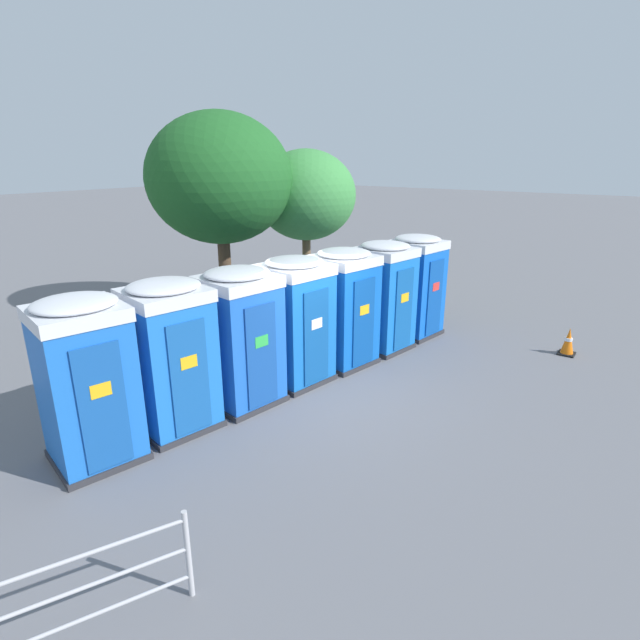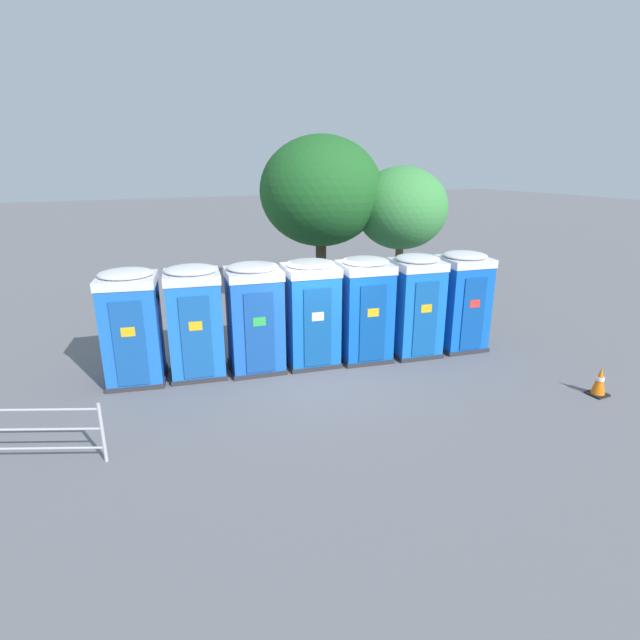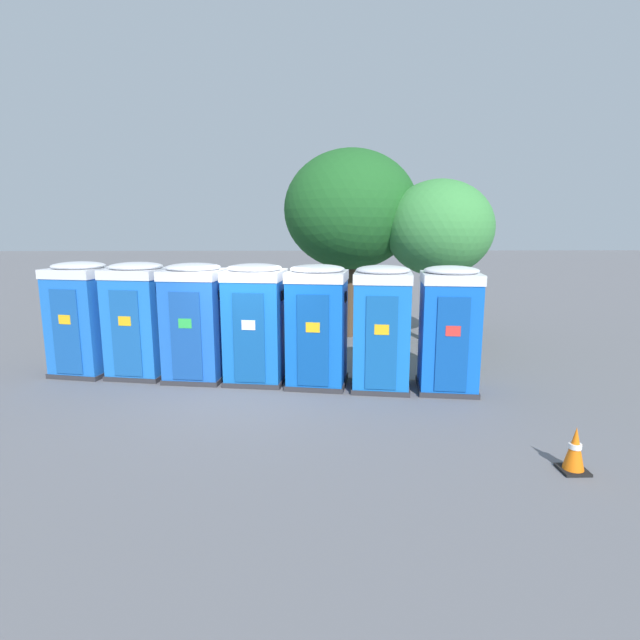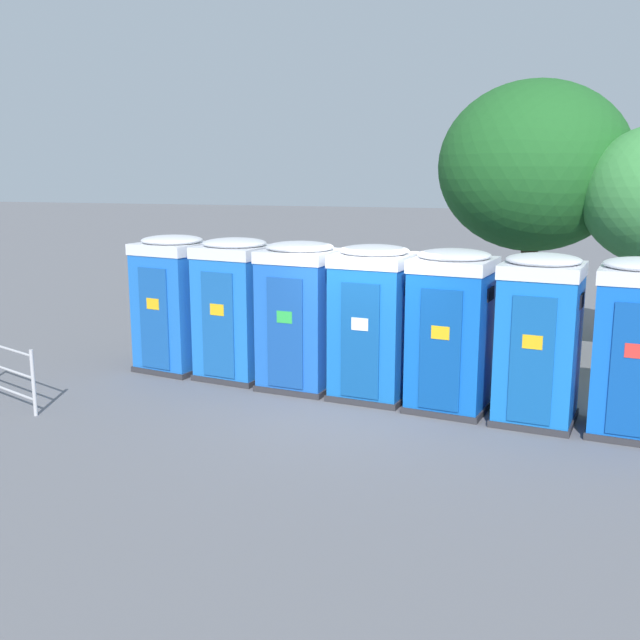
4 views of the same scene
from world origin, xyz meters
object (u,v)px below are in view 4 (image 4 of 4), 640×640
object	(u,v)px
portapotty_0	(174,302)
portapotty_4	(451,330)
portapotty_6	(637,347)
event_barrier	(1,369)
portapotty_2	(300,315)
street_tree_1	(534,167)
portapotty_3	(373,321)
portapotty_5	(539,338)
portapotty_1	(236,308)

from	to	relation	value
portapotty_0	portapotty_4	xyz separation A→B (m)	(5.25, -0.99, 0.00)
portapotty_6	event_barrier	bearing A→B (deg)	-172.45
portapotty_2	street_tree_1	world-z (taller)	street_tree_1
portapotty_3	portapotty_5	distance (m)	2.67
portapotty_5	street_tree_1	bearing A→B (deg)	92.50
portapotty_4	street_tree_1	size ratio (longest dim) A/B	0.46
portapotty_3	portapotty_5	xyz separation A→B (m)	(2.62, -0.54, 0.00)
portapotty_0	portapotty_3	world-z (taller)	same
portapotty_5	event_barrier	bearing A→B (deg)	-170.14
portapotty_6	event_barrier	size ratio (longest dim) A/B	1.35
portapotty_0	event_barrier	world-z (taller)	portapotty_0
portapotty_1	portapotty_2	size ratio (longest dim) A/B	1.00
portapotty_1	portapotty_2	xyz separation A→B (m)	(1.30, -0.30, -0.00)
portapotty_3	portapotty_0	bearing A→B (deg)	169.78
portapotty_1	portapotty_6	xyz separation A→B (m)	(6.57, -1.21, 0.00)
event_barrier	street_tree_1	bearing A→B (deg)	38.42
street_tree_1	portapotty_1	bearing A→B (deg)	-141.91
portapotty_0	portapotty_2	bearing A→B (deg)	-10.81
portapotty_0	portapotty_5	bearing A→B (deg)	-10.75
portapotty_4	portapotty_6	size ratio (longest dim) A/B	1.00
portapotty_0	portapotty_4	distance (m)	5.35
portapotty_4	portapotty_6	bearing A→B (deg)	-9.10
portapotty_2	event_barrier	distance (m)	4.95
portapotty_6	portapotty_3	bearing A→B (deg)	169.91
portapotty_4	portapotty_5	xyz separation A→B (m)	(1.31, -0.26, 0.00)
portapotty_0	portapotty_3	xyz separation A→B (m)	(3.95, -0.71, -0.00)
portapotty_5	portapotty_6	world-z (taller)	same
portapotty_4	street_tree_1	distance (m)	5.45
portapotty_1	portapotty_6	size ratio (longest dim) A/B	1.00
portapotty_2	street_tree_1	distance (m)	6.16
portapotty_0	portapotty_2	world-z (taller)	same
portapotty_2	portapotty_5	xyz separation A→B (m)	(3.94, -0.75, 0.00)
portapotty_2	street_tree_1	bearing A→B (deg)	48.70
event_barrier	portapotty_5	bearing A→B (deg)	9.86
portapotty_1	portapotty_6	world-z (taller)	same
portapotty_2	portapotty_5	size ratio (longest dim) A/B	1.00
street_tree_1	portapotty_5	bearing A→B (deg)	-87.50
portapotty_0	portapotty_4	bearing A→B (deg)	-10.68
portapotty_0	portapotty_3	size ratio (longest dim) A/B	1.00
portapotty_0	portapotty_2	size ratio (longest dim) A/B	1.00
portapotty_5	event_barrier	size ratio (longest dim) A/B	1.35
portapotty_4	portapotty_5	bearing A→B (deg)	-11.03
portapotty_0	event_barrier	size ratio (longest dim) A/B	1.35
portapotty_1	portapotty_4	bearing A→B (deg)	-11.31
portapotty_0	street_tree_1	distance (m)	7.77
portapotty_1	portapotty_5	xyz separation A→B (m)	(5.25, -1.04, 0.00)
portapotty_2	portapotty_5	bearing A→B (deg)	-10.72
portapotty_0	event_barrier	distance (m)	3.30
portapotty_1	event_barrier	world-z (taller)	portapotty_1
portapotty_2	event_barrier	size ratio (longest dim) A/B	1.35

